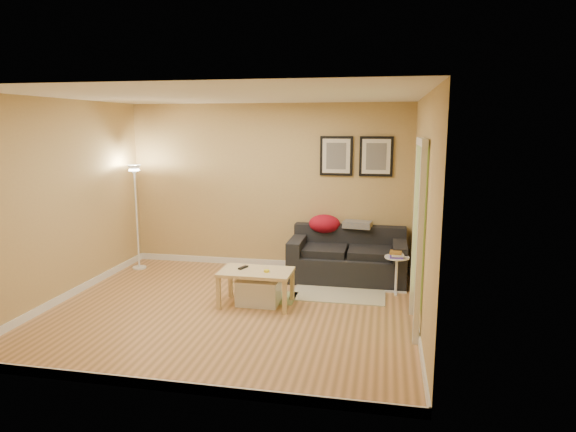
# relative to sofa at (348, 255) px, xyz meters

# --- Properties ---
(floor) EXTENTS (4.50, 4.50, 0.00)m
(floor) POSITION_rel_sofa_xyz_m (-1.32, -1.53, -0.38)
(floor) COLOR tan
(floor) RESTS_ON ground
(ceiling) EXTENTS (4.50, 4.50, 0.00)m
(ceiling) POSITION_rel_sofa_xyz_m (-1.32, -1.53, 2.23)
(ceiling) COLOR white
(ceiling) RESTS_ON wall_back
(wall_back) EXTENTS (4.50, 0.00, 4.50)m
(wall_back) POSITION_rel_sofa_xyz_m (-1.32, 0.47, 0.92)
(wall_back) COLOR tan
(wall_back) RESTS_ON ground
(wall_front) EXTENTS (4.50, 0.00, 4.50)m
(wall_front) POSITION_rel_sofa_xyz_m (-1.32, -3.53, 0.92)
(wall_front) COLOR tan
(wall_front) RESTS_ON ground
(wall_left) EXTENTS (0.00, 4.00, 4.00)m
(wall_left) POSITION_rel_sofa_xyz_m (-3.57, -1.53, 0.92)
(wall_left) COLOR tan
(wall_left) RESTS_ON ground
(wall_right) EXTENTS (0.00, 4.00, 4.00)m
(wall_right) POSITION_rel_sofa_xyz_m (0.93, -1.53, 0.92)
(wall_right) COLOR tan
(wall_right) RESTS_ON ground
(baseboard_back) EXTENTS (4.50, 0.02, 0.10)m
(baseboard_back) POSITION_rel_sofa_xyz_m (-1.32, 0.46, -0.33)
(baseboard_back) COLOR white
(baseboard_back) RESTS_ON ground
(baseboard_front) EXTENTS (4.50, 0.02, 0.10)m
(baseboard_front) POSITION_rel_sofa_xyz_m (-1.32, -3.52, -0.33)
(baseboard_front) COLOR white
(baseboard_front) RESTS_ON ground
(baseboard_left) EXTENTS (0.02, 4.00, 0.10)m
(baseboard_left) POSITION_rel_sofa_xyz_m (-3.56, -1.53, -0.33)
(baseboard_left) COLOR white
(baseboard_left) RESTS_ON ground
(baseboard_right) EXTENTS (0.02, 4.00, 0.10)m
(baseboard_right) POSITION_rel_sofa_xyz_m (0.92, -1.53, -0.33)
(baseboard_right) COLOR white
(baseboard_right) RESTS_ON ground
(sofa) EXTENTS (1.70, 0.90, 0.75)m
(sofa) POSITION_rel_sofa_xyz_m (0.00, 0.00, 0.00)
(sofa) COLOR black
(sofa) RESTS_ON ground
(red_throw) EXTENTS (0.48, 0.36, 0.28)m
(red_throw) POSITION_rel_sofa_xyz_m (-0.38, 0.28, 0.40)
(red_throw) COLOR #B1102F
(red_throw) RESTS_ON sofa
(plaid_throw) EXTENTS (0.45, 0.32, 0.10)m
(plaid_throw) POSITION_rel_sofa_xyz_m (0.12, 0.28, 0.41)
(plaid_throw) COLOR tan
(plaid_throw) RESTS_ON sofa
(framed_print_left) EXTENTS (0.50, 0.04, 0.60)m
(framed_print_left) POSITION_rel_sofa_xyz_m (-0.24, 0.45, 1.43)
(framed_print_left) COLOR black
(framed_print_left) RESTS_ON wall_back
(framed_print_right) EXTENTS (0.50, 0.04, 0.60)m
(framed_print_right) POSITION_rel_sofa_xyz_m (0.36, 0.45, 1.43)
(framed_print_right) COLOR black
(framed_print_right) RESTS_ON wall_back
(area_rug) EXTENTS (1.25, 0.85, 0.01)m
(area_rug) POSITION_rel_sofa_xyz_m (-0.06, -0.66, -0.37)
(area_rug) COLOR #BAB694
(area_rug) RESTS_ON ground
(green_runner) EXTENTS (0.70, 0.50, 0.01)m
(green_runner) POSITION_rel_sofa_xyz_m (-0.95, -1.02, -0.37)
(green_runner) COLOR #668C4C
(green_runner) RESTS_ON ground
(coffee_table) EXTENTS (1.00, 0.73, 0.45)m
(coffee_table) POSITION_rel_sofa_xyz_m (-1.05, -1.33, -0.15)
(coffee_table) COLOR #D8BE84
(coffee_table) RESTS_ON ground
(remote_control) EXTENTS (0.10, 0.17, 0.02)m
(remote_control) POSITION_rel_sofa_xyz_m (-1.24, -1.26, 0.09)
(remote_control) COLOR black
(remote_control) RESTS_ON coffee_table
(tape_roll) EXTENTS (0.07, 0.07, 0.03)m
(tape_roll) POSITION_rel_sofa_xyz_m (-0.90, -1.37, 0.09)
(tape_roll) COLOR yellow
(tape_roll) RESTS_ON coffee_table
(storage_bin) EXTENTS (0.55, 0.40, 0.34)m
(storage_bin) POSITION_rel_sofa_xyz_m (-1.03, -1.28, -0.21)
(storage_bin) COLOR white
(storage_bin) RESTS_ON ground
(side_table) EXTENTS (0.33, 0.33, 0.51)m
(side_table) POSITION_rel_sofa_xyz_m (0.70, -0.50, -0.12)
(side_table) COLOR white
(side_table) RESTS_ON ground
(book_stack) EXTENTS (0.19, 0.24, 0.07)m
(book_stack) POSITION_rel_sofa_xyz_m (0.69, -0.51, 0.17)
(book_stack) COLOR #5339AD
(book_stack) RESTS_ON side_table
(floor_lamp) EXTENTS (0.22, 0.22, 1.67)m
(floor_lamp) POSITION_rel_sofa_xyz_m (-3.32, -0.09, 0.41)
(floor_lamp) COLOR white
(floor_lamp) RESTS_ON ground
(doorway) EXTENTS (0.12, 1.01, 2.13)m
(doorway) POSITION_rel_sofa_xyz_m (0.88, -1.68, 0.65)
(doorway) COLOR white
(doorway) RESTS_ON ground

